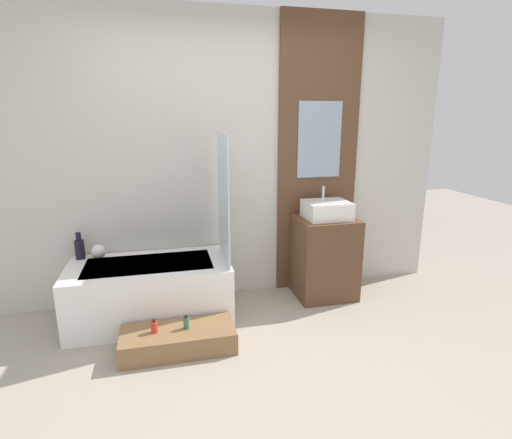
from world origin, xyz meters
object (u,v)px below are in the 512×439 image
bathtub (151,291)px  vase_tall_dark (80,248)px  vase_round_light (98,251)px  bottle_soap_secondary (186,323)px  bottle_soap_primary (154,326)px  sink (327,210)px  wooden_step_bench (179,339)px

bathtub → vase_tall_dark: bearing=155.9°
bathtub → vase_tall_dark: size_ratio=5.65×
vase_round_light → bottle_soap_secondary: size_ratio=1.13×
bathtub → bottle_soap_primary: bathtub is taller
sink → vase_tall_dark: sink is taller
sink → vase_round_light: bearing=175.8°
bathtub → vase_tall_dark: vase_tall_dark is taller
bathtub → vase_round_light: vase_round_light is taller
wooden_step_bench → bottle_soap_secondary: bottle_soap_secondary is taller
wooden_step_bench → vase_round_light: vase_round_light is taller
bathtub → wooden_step_bench: size_ratio=1.59×
sink → bottle_soap_secondary: size_ratio=3.77×
bathtub → sink: (1.62, 0.09, 0.60)m
bathtub → bottle_soap_secondary: bathtub is taller
wooden_step_bench → vase_round_light: (-0.62, 0.78, 0.48)m
wooden_step_bench → vase_tall_dark: 1.23m
wooden_step_bench → vase_tall_dark: vase_tall_dark is taller
bottle_soap_primary → sink: bearing=21.8°
sink → vase_round_light: size_ratio=3.33×
vase_tall_dark → bottle_soap_primary: 1.07m
vase_tall_dark → bottle_soap_primary: (0.60, -0.80, -0.38)m
sink → bottle_soap_secondary: sink is taller
bottle_soap_primary → bathtub: bearing=93.2°
bathtub → sink: size_ratio=3.29×
vase_tall_dark → sink: bearing=-4.4°
sink → bottle_soap_primary: size_ratio=3.89×
bathtub → vase_round_light: (-0.42, 0.24, 0.31)m
wooden_step_bench → bottle_soap_secondary: size_ratio=7.84×
bathtub → bottle_soap_primary: bearing=-86.8°
vase_tall_dark → bottle_soap_primary: size_ratio=2.27×
vase_tall_dark → vase_round_light: size_ratio=1.94×
vase_tall_dark → bottle_soap_primary: vase_tall_dark is taller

